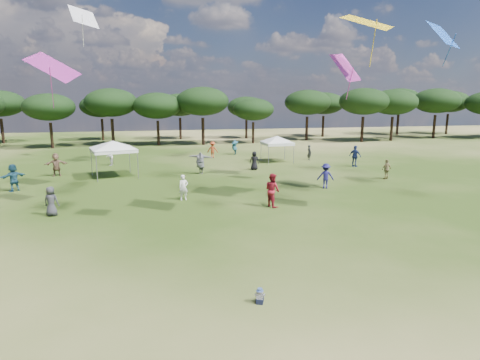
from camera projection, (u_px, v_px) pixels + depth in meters
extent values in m
plane|color=#314715|center=(286.00, 334.00, 10.51)|extent=(140.00, 140.00, 0.00)
cylinder|color=black|center=(52.00, 136.00, 49.43)|extent=(0.36, 0.36, 3.14)
ellipsoid|color=black|center=(49.00, 107.00, 48.74)|extent=(6.11, 6.11, 3.29)
cylinder|color=black|center=(113.00, 132.00, 52.32)|extent=(0.40, 0.40, 3.46)
ellipsoid|color=black|center=(111.00, 103.00, 51.56)|extent=(6.73, 6.73, 3.63)
cylinder|color=black|center=(158.00, 133.00, 52.41)|extent=(0.37, 0.37, 3.21)
ellipsoid|color=black|center=(157.00, 106.00, 51.70)|extent=(6.24, 6.24, 3.36)
cylinder|color=black|center=(203.00, 131.00, 53.14)|extent=(0.41, 0.41, 3.56)
ellipsoid|color=black|center=(202.00, 101.00, 52.36)|extent=(6.91, 6.91, 3.73)
cylinder|color=black|center=(253.00, 133.00, 54.96)|extent=(0.33, 0.33, 2.88)
ellipsoid|color=black|center=(253.00, 109.00, 54.33)|extent=(5.60, 5.60, 3.02)
cylinder|color=black|center=(307.00, 128.00, 59.07)|extent=(0.39, 0.39, 3.44)
ellipsoid|color=black|center=(308.00, 102.00, 58.32)|extent=(6.69, 6.69, 3.60)
cylinder|color=black|center=(362.00, 129.00, 56.71)|extent=(0.40, 0.40, 3.53)
ellipsoid|color=black|center=(364.00, 101.00, 55.94)|extent=(6.86, 6.86, 3.70)
cylinder|color=black|center=(392.00, 129.00, 58.11)|extent=(0.40, 0.40, 3.47)
ellipsoid|color=black|center=(394.00, 102.00, 57.35)|extent=(6.74, 6.74, 3.63)
cylinder|color=black|center=(434.00, 127.00, 61.79)|extent=(0.41, 0.41, 3.57)
ellipsoid|color=black|center=(437.00, 101.00, 61.00)|extent=(6.94, 6.94, 3.74)
cylinder|color=black|center=(2.00, 131.00, 54.75)|extent=(0.39, 0.39, 3.37)
cylinder|color=black|center=(103.00, 130.00, 59.10)|extent=(0.36, 0.36, 3.11)
ellipsoid|color=black|center=(101.00, 106.00, 58.42)|extent=(6.05, 6.05, 3.26)
cylinder|color=black|center=(180.00, 128.00, 60.67)|extent=(0.37, 0.37, 3.20)
ellipsoid|color=black|center=(180.00, 105.00, 59.97)|extent=(6.21, 6.21, 3.35)
cylinder|color=black|center=(246.00, 129.00, 61.62)|extent=(0.34, 0.34, 2.99)
ellipsoid|color=black|center=(246.00, 107.00, 60.97)|extent=(5.81, 5.81, 3.13)
cylinder|color=black|center=(323.00, 126.00, 64.62)|extent=(0.38, 0.38, 3.31)
ellipsoid|color=black|center=(324.00, 103.00, 63.89)|extent=(6.43, 6.43, 3.47)
cylinder|color=black|center=(398.00, 124.00, 67.77)|extent=(0.42, 0.42, 3.64)
ellipsoid|color=black|center=(400.00, 100.00, 66.97)|extent=(7.06, 7.06, 3.81)
cylinder|color=black|center=(447.00, 124.00, 69.07)|extent=(0.40, 0.40, 3.46)
ellipsoid|color=black|center=(449.00, 102.00, 68.31)|extent=(6.72, 6.72, 3.62)
cylinder|color=gray|center=(97.00, 168.00, 29.34)|extent=(0.06, 0.06, 2.17)
cylinder|color=gray|center=(138.00, 165.00, 30.67)|extent=(0.06, 0.06, 2.17)
cylinder|color=gray|center=(91.00, 162.00, 31.97)|extent=(0.06, 0.06, 2.17)
cylinder|color=gray|center=(130.00, 159.00, 33.30)|extent=(0.06, 0.06, 2.17)
cube|color=white|center=(113.00, 150.00, 31.11)|extent=(3.87, 3.87, 0.25)
pyramid|color=white|center=(113.00, 141.00, 30.97)|extent=(6.24, 6.24, 0.60)
cylinder|color=gray|center=(269.00, 155.00, 37.33)|extent=(0.06, 0.06, 1.86)
cylinder|color=gray|center=(294.00, 154.00, 37.90)|extent=(0.06, 0.06, 1.86)
cylinder|color=gray|center=(261.00, 151.00, 39.70)|extent=(0.06, 0.06, 1.86)
cylinder|color=gray|center=(285.00, 150.00, 40.27)|extent=(0.06, 0.06, 1.86)
cube|color=white|center=(277.00, 143.00, 38.62)|extent=(2.72, 2.72, 0.25)
pyramid|color=white|center=(277.00, 136.00, 38.48)|extent=(5.39, 5.39, 0.60)
cube|color=black|center=(260.00, 301.00, 12.05)|extent=(0.26, 0.26, 0.16)
cube|color=black|center=(258.00, 299.00, 12.21)|extent=(0.14, 0.20, 0.08)
cube|color=black|center=(263.00, 300.00, 12.19)|extent=(0.14, 0.20, 0.08)
cube|color=white|center=(260.00, 296.00, 12.01)|extent=(0.23, 0.20, 0.21)
cylinder|color=white|center=(256.00, 294.00, 12.09)|extent=(0.13, 0.21, 0.13)
cylinder|color=white|center=(264.00, 295.00, 12.05)|extent=(0.13, 0.21, 0.13)
sphere|color=#E0B293|center=(260.00, 291.00, 11.98)|extent=(0.14, 0.14, 0.14)
cone|color=#4F72B8|center=(260.00, 290.00, 11.98)|extent=(0.23, 0.23, 0.02)
cylinder|color=#4F72B8|center=(260.00, 289.00, 11.97)|extent=(0.15, 0.15, 0.06)
imported|color=navy|center=(326.00, 176.00, 27.36)|extent=(1.26, 0.94, 1.73)
imported|color=#2B2D30|center=(309.00, 153.00, 39.94)|extent=(0.46, 0.62, 1.53)
imported|color=#333238|center=(51.00, 201.00, 20.92)|extent=(0.88, 0.70, 1.58)
imported|color=white|center=(184.00, 188.00, 24.22)|extent=(0.62, 0.47, 1.55)
imported|color=brown|center=(56.00, 165.00, 31.72)|extent=(1.78, 0.83, 1.84)
imported|color=maroon|center=(272.00, 190.00, 22.68)|extent=(1.03, 1.14, 1.93)
imported|color=black|center=(254.00, 161.00, 34.47)|extent=(0.90, 0.71, 1.61)
imported|color=navy|center=(355.00, 156.00, 36.04)|extent=(1.02, 1.20, 1.93)
imported|color=#55555A|center=(200.00, 163.00, 32.55)|extent=(2.16, 1.75, 1.80)
imported|color=#24546E|center=(13.00, 178.00, 26.51)|extent=(1.62, 1.56, 1.84)
imported|color=olive|center=(387.00, 169.00, 30.53)|extent=(0.97, 0.60, 1.54)
imported|color=#215164|center=(235.00, 147.00, 44.04)|extent=(1.54, 2.01, 1.65)
imported|color=beige|center=(109.00, 156.00, 36.68)|extent=(0.73, 0.90, 1.75)
imported|color=#9D381A|center=(213.00, 150.00, 41.48)|extent=(1.24, 0.92, 1.70)
plane|color=silver|center=(83.00, 17.00, 21.82)|extent=(2.03, 2.15, 1.41)
plane|color=#C330A4|center=(346.00, 68.00, 23.07)|extent=(2.47, 2.07, 1.76)
plane|color=#892273|center=(53.00, 67.00, 18.06)|extent=(2.40, 2.11, 1.63)
plane|color=blue|center=(443.00, 35.00, 23.93)|extent=(2.38, 2.25, 1.73)
plane|color=yellow|center=(367.00, 22.00, 21.22)|extent=(3.57, 3.28, 1.44)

